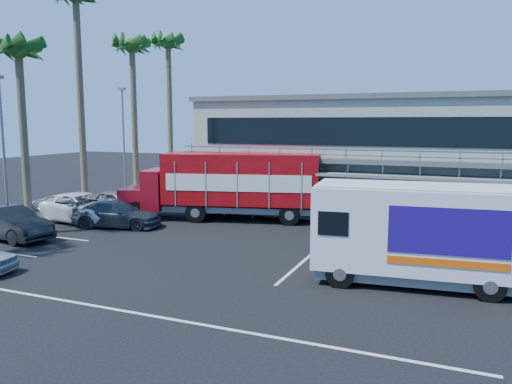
% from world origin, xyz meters
% --- Properties ---
extents(ground, '(120.00, 120.00, 0.00)m').
position_xyz_m(ground, '(0.00, 0.00, 0.00)').
color(ground, black).
rests_on(ground, ground).
extents(building, '(22.40, 12.00, 7.30)m').
position_xyz_m(building, '(3.00, 14.94, 3.66)').
color(building, gray).
rests_on(building, ground).
extents(curb_strip, '(3.00, 32.00, 0.16)m').
position_xyz_m(curb_strip, '(-15.00, 6.00, 0.08)').
color(curb_strip, '#A5A399').
rests_on(curb_strip, ground).
extents(palm_c, '(2.80, 2.80, 10.75)m').
position_xyz_m(palm_c, '(-14.90, 3.00, 9.21)').
color(palm_c, brown).
rests_on(palm_c, ground).
extents(palm_d, '(2.80, 2.80, 14.75)m').
position_xyz_m(palm_d, '(-15.20, 8.00, 12.80)').
color(palm_d, brown).
rests_on(palm_d, ground).
extents(palm_e, '(2.80, 2.80, 12.25)m').
position_xyz_m(palm_e, '(-14.70, 13.00, 10.57)').
color(palm_e, brown).
rests_on(palm_e, ground).
extents(palm_f, '(2.80, 2.80, 13.25)m').
position_xyz_m(palm_f, '(-15.10, 18.50, 11.47)').
color(palm_f, brown).
rests_on(palm_f, ground).
extents(light_pole_near, '(0.50, 0.25, 8.09)m').
position_xyz_m(light_pole_near, '(-14.20, 1.00, 4.50)').
color(light_pole_near, gray).
rests_on(light_pole_near, ground).
extents(light_pole_far, '(0.50, 0.25, 8.09)m').
position_xyz_m(light_pole_far, '(-14.20, 11.00, 4.50)').
color(light_pole_far, gray).
rests_on(light_pole_far, ground).
extents(red_truck, '(11.97, 5.44, 3.93)m').
position_xyz_m(red_truck, '(-4.78, 8.30, 2.16)').
color(red_truck, maroon).
rests_on(red_truck, ground).
extents(white_van, '(7.52, 3.25, 3.57)m').
position_xyz_m(white_van, '(6.62, 0.07, 1.89)').
color(white_van, white).
rests_on(white_van, ground).
extents(parked_car_b, '(5.06, 2.34, 1.61)m').
position_xyz_m(parked_car_b, '(-12.50, -0.42, 0.80)').
color(parked_car_b, black).
rests_on(parked_car_b, ground).
extents(parked_car_c, '(6.20, 3.23, 1.67)m').
position_xyz_m(parked_car_c, '(-12.31, 4.40, 0.83)').
color(parked_car_c, white).
rests_on(parked_car_c, ground).
extents(parked_car_d, '(5.21, 2.98, 1.42)m').
position_xyz_m(parked_car_d, '(-9.50, 4.00, 0.71)').
color(parked_car_d, '#2C323B').
rests_on(parked_car_d, ground).
extents(parked_car_e, '(4.11, 1.79, 1.38)m').
position_xyz_m(parked_car_e, '(-12.50, 7.80, 0.69)').
color(parked_car_e, slate).
rests_on(parked_car_e, ground).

